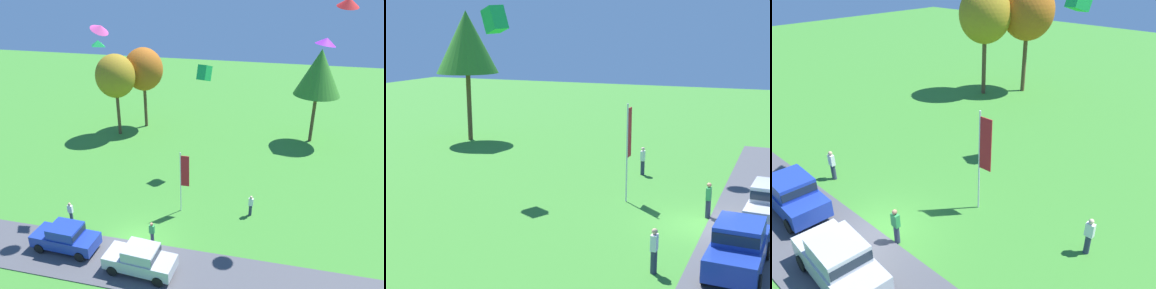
{
  "view_description": "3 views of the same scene",
  "coord_description": "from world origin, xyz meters",
  "views": [
    {
      "loc": [
        8.52,
        -19.28,
        16.99
      ],
      "look_at": [
        2.75,
        5.17,
        5.44
      ],
      "focal_mm": 35.0,
      "sensor_mm": 36.0,
      "label": 1
    },
    {
      "loc": [
        -23.12,
        -3.17,
        8.6
      ],
      "look_at": [
        0.79,
        6.59,
        3.06
      ],
      "focal_mm": 50.0,
      "sensor_mm": 36.0,
      "label": 2
    },
    {
      "loc": [
        11.65,
        -7.09,
        10.95
      ],
      "look_at": [
        -0.25,
        5.9,
        2.12
      ],
      "focal_mm": 35.0,
      "sensor_mm": 36.0,
      "label": 3
    }
  ],
  "objects": [
    {
      "name": "kite_delta_high_left",
      "position": [
        11.37,
        0.5,
        15.76
      ],
      "size": [
        1.21,
        1.27,
        0.65
      ],
      "primitive_type": "cone",
      "rotation": [
        0.25,
        0.0,
        0.18
      ],
      "color": "red"
    },
    {
      "name": "person_on_lawn",
      "position": [
        7.37,
        5.05,
        0.88
      ],
      "size": [
        0.36,
        0.24,
        1.71
      ],
      "color": "#2D334C",
      "rests_on": "ground"
    },
    {
      "name": "flag_banner",
      "position": [
        2.27,
        4.44,
        3.2
      ],
      "size": [
        0.71,
        0.08,
        5.05
      ],
      "color": "silver",
      "rests_on": "ground"
    },
    {
      "name": "pavement_strip",
      "position": [
        0.0,
        -2.14,
        0.03
      ],
      "size": [
        36.0,
        4.4,
        0.06
      ],
      "primitive_type": "cube",
      "color": "#4C4C51",
      "rests_on": "ground"
    },
    {
      "name": "tree_far_left",
      "position": [
        -6.64,
        20.8,
        6.94
      ],
      "size": [
        4.46,
        4.46,
        9.43
      ],
      "color": "brown",
      "rests_on": "ground"
    },
    {
      "name": "kite_delta_near_flag",
      "position": [
        11.11,
        4.9,
        13.26
      ],
      "size": [
        1.42,
        1.38,
        0.62
      ],
      "primitive_type": "cone",
      "rotation": [
        -0.15,
        0.0,
        4.79
      ],
      "color": "purple"
    },
    {
      "name": "tree_lone_near",
      "position": [
        -8.81,
        17.82,
        6.75
      ],
      "size": [
        4.35,
        4.35,
        9.17
      ],
      "color": "brown",
      "rests_on": "ground"
    },
    {
      "name": "kite_delta_low_drifter",
      "position": [
        -2.67,
        3.05,
        13.86
      ],
      "size": [
        1.56,
        1.55,
        0.92
      ],
      "primitive_type": "cone",
      "rotation": [
        0.52,
        0.0,
        1.22
      ],
      "color": "#EA4C9E"
    },
    {
      "name": "car_sedan_far_end",
      "position": [
        1.32,
        -2.56,
        1.04
      ],
      "size": [
        4.52,
        2.21,
        1.84
      ],
      "color": "#B7B7BC",
      "rests_on": "ground"
    },
    {
      "name": "ground_plane",
      "position": [
        0.0,
        0.0,
        0.0
      ],
      "size": [
        120.0,
        120.0,
        0.0
      ],
      "primitive_type": "plane",
      "color": "#3D842D"
    },
    {
      "name": "kite_diamond_mid_center",
      "position": [
        -3.77,
        4.72,
        12.61
      ],
      "size": [
        1.28,
        1.1,
        0.41
      ],
      "primitive_type": "pyramid",
      "rotation": [
        -0.01,
        0.0,
        1.13
      ],
      "color": "green"
    },
    {
      "name": "tree_far_right",
      "position": [
        12.54,
        20.7,
        7.68
      ],
      "size": [
        4.78,
        4.78,
        10.1
      ],
      "color": "brown",
      "rests_on": "ground"
    },
    {
      "name": "person_watching_sky",
      "position": [
        1.13,
        0.18,
        0.88
      ],
      "size": [
        0.36,
        0.24,
        1.71
      ],
      "color": "#2D334C",
      "rests_on": "ground"
    },
    {
      "name": "person_beside_suv",
      "position": [
        -5.51,
        1.07,
        0.88
      ],
      "size": [
        0.36,
        0.24,
        1.71
      ],
      "color": "#2D334C",
      "rests_on": "ground"
    },
    {
      "name": "kite_box_trailing_tail",
      "position": [
        2.24,
        11.98,
        9.16
      ],
      "size": [
        1.29,
        1.54,
        1.54
      ],
      "primitive_type": "cube",
      "rotation": [
        -0.06,
        0.3,
        1.13
      ],
      "color": "green"
    },
    {
      "name": "car_sedan_near_entrance",
      "position": [
        -4.26,
        -1.71,
        1.04
      ],
      "size": [
        4.47,
        2.1,
        1.84
      ],
      "color": "#1E389E",
      "rests_on": "ground"
    }
  ]
}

